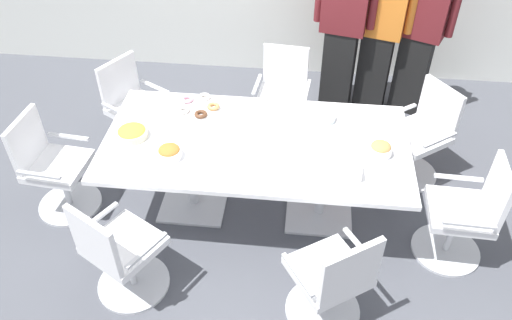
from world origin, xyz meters
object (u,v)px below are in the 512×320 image
(person_standing_0, at_px, (344,22))
(plate_stack, at_px, (324,117))
(office_chair_3, at_px, (135,111))
(donut_platter, at_px, (198,106))
(office_chair_6, at_px, (332,282))
(office_chair_1, at_px, (420,139))
(snack_bowl_pretzels, at_px, (169,152))
(napkin_pile, at_px, (351,171))
(person_standing_2, at_px, (421,28))
(office_chair_5, at_px, (120,255))
(snack_bowl_cookies, at_px, (381,149))
(office_chair_2, at_px, (282,100))
(person_standing_1, at_px, (381,27))
(snack_bowl_chips_yellow, at_px, (132,132))
(office_chair_0, at_px, (465,217))
(conference_table, at_px, (256,153))
(office_chair_4, at_px, (54,170))

(person_standing_0, relative_size, plate_stack, 9.72)
(office_chair_3, height_order, donut_platter, office_chair_3)
(office_chair_6, bearing_deg, office_chair_1, 30.84)
(snack_bowl_pretzels, relative_size, napkin_pile, 1.29)
(person_standing_0, bearing_deg, person_standing_2, -165.62)
(office_chair_3, bearing_deg, office_chair_5, 42.80)
(office_chair_5, xyz_separation_m, snack_bowl_cookies, (1.81, 0.89, 0.40))
(office_chair_2, distance_m, napkin_pile, 1.59)
(office_chair_1, distance_m, snack_bowl_pretzels, 2.26)
(office_chair_6, bearing_deg, person_standing_1, 47.37)
(snack_bowl_cookies, distance_m, snack_bowl_pretzels, 1.59)
(office_chair_5, relative_size, snack_bowl_chips_yellow, 3.70)
(office_chair_1, relative_size, snack_bowl_pretzels, 4.93)
(office_chair_0, relative_size, person_standing_1, 0.51)
(snack_bowl_chips_yellow, relative_size, snack_bowl_pretzels, 1.33)
(conference_table, relative_size, donut_platter, 6.48)
(snack_bowl_chips_yellow, bearing_deg, office_chair_6, -31.27)
(conference_table, distance_m, office_chair_0, 1.67)
(office_chair_6, bearing_deg, office_chair_2, 69.35)
(snack_bowl_cookies, distance_m, plate_stack, 0.58)
(office_chair_0, distance_m, plate_stack, 1.33)
(office_chair_6, bearing_deg, office_chair_0, 1.65)
(office_chair_0, bearing_deg, conference_table, 81.09)
(person_standing_0, height_order, snack_bowl_chips_yellow, person_standing_0)
(conference_table, xyz_separation_m, plate_stack, (0.53, 0.34, 0.15))
(snack_bowl_chips_yellow, bearing_deg, donut_platter, 45.14)
(office_chair_3, height_order, office_chair_5, same)
(office_chair_6, relative_size, plate_stack, 4.76)
(office_chair_2, height_order, office_chair_4, same)
(office_chair_1, height_order, office_chair_5, same)
(office_chair_5, xyz_separation_m, person_standing_2, (2.32, 2.65, 0.54))
(office_chair_5, distance_m, donut_platter, 1.43)
(person_standing_0, relative_size, snack_bowl_pretzels, 10.06)
(office_chair_3, distance_m, snack_bowl_chips_yellow, 0.93)
(office_chair_5, xyz_separation_m, donut_platter, (0.32, 1.34, 0.36))
(office_chair_2, height_order, snack_bowl_chips_yellow, office_chair_2)
(conference_table, distance_m, person_standing_1, 2.04)
(office_chair_0, relative_size, snack_bowl_cookies, 5.24)
(plate_stack, bearing_deg, person_standing_2, 55.58)
(office_chair_1, distance_m, person_standing_0, 1.40)
(conference_table, relative_size, plate_stack, 12.55)
(snack_bowl_cookies, bearing_deg, plate_stack, 136.99)
(office_chair_3, xyz_separation_m, napkin_pile, (1.98, -1.07, 0.39))
(office_chair_5, relative_size, napkin_pile, 6.35)
(donut_platter, bearing_deg, snack_bowl_chips_yellow, -134.86)
(office_chair_3, height_order, snack_bowl_pretzels, office_chair_3)
(office_chair_5, distance_m, person_standing_0, 3.11)
(conference_table, distance_m, office_chair_6, 1.22)
(conference_table, xyz_separation_m, office_chair_2, (0.14, 1.10, -0.22))
(snack_bowl_cookies, bearing_deg, office_chair_1, 55.91)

